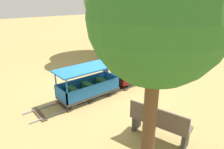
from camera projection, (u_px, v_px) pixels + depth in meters
ground_plane at (105, 92)px, 6.68m from camera, size 60.00×60.00×0.00m
track at (111, 89)px, 6.83m from camera, size 0.78×5.70×0.04m
locomotive at (130, 71)px, 7.17m from camera, size 0.74×1.45×0.97m
passenger_car at (89, 85)px, 6.15m from camera, size 0.84×2.00×0.97m
conductor_person at (105, 53)px, 7.72m from camera, size 0.30×0.30×1.62m
park_bench at (159, 123)px, 4.31m from camera, size 1.36×0.71×0.82m
oak_tree_far at (158, 19)px, 2.94m from camera, size 2.12×2.12×3.72m
oak_tree_distant at (109, 0)px, 10.65m from camera, size 2.71×2.71×4.23m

